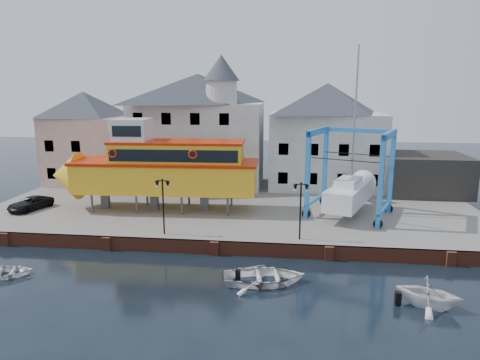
# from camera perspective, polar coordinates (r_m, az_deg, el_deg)

# --- Properties ---
(ground) EXTENTS (140.00, 140.00, 0.00)m
(ground) POSITION_cam_1_polar(r_m,az_deg,el_deg) (30.97, -3.42, -9.92)
(ground) COLOR black
(ground) RESTS_ON ground
(hardstanding) EXTENTS (44.00, 22.00, 1.00)m
(hardstanding) POSITION_cam_1_polar(r_m,az_deg,el_deg) (41.11, -0.73, -3.58)
(hardstanding) COLOR slate
(hardstanding) RESTS_ON ground
(quay_wall) EXTENTS (44.00, 0.47, 1.00)m
(quay_wall) POSITION_cam_1_polar(r_m,az_deg,el_deg) (30.88, -3.39, -8.99)
(quay_wall) COLOR brown
(quay_wall) RESTS_ON ground
(building_pink) EXTENTS (8.00, 7.00, 10.30)m
(building_pink) POSITION_cam_1_polar(r_m,az_deg,el_deg) (52.02, -19.83, 5.34)
(building_pink) COLOR tan
(building_pink) RESTS_ON hardstanding
(building_white_main) EXTENTS (14.00, 8.30, 14.00)m
(building_white_main) POSITION_cam_1_polar(r_m,az_deg,el_deg) (47.90, -5.42, 6.92)
(building_white_main) COLOR #B9B9B9
(building_white_main) RESTS_ON hardstanding
(building_white_right) EXTENTS (12.00, 8.00, 11.20)m
(building_white_right) POSITION_cam_1_polar(r_m,az_deg,el_deg) (47.67, 11.38, 5.81)
(building_white_right) COLOR #B9B9B9
(building_white_right) RESTS_ON hardstanding
(shed_dark) EXTENTS (8.00, 7.00, 4.00)m
(shed_dark) POSITION_cam_1_polar(r_m,az_deg,el_deg) (48.09, 23.34, 0.77)
(shed_dark) COLOR #272523
(shed_dark) RESTS_ON hardstanding
(lamp_post_left) EXTENTS (1.12, 0.32, 4.20)m
(lamp_post_left) POSITION_cam_1_polar(r_m,az_deg,el_deg) (31.73, -10.26, -1.64)
(lamp_post_left) COLOR black
(lamp_post_left) RESTS_ON hardstanding
(lamp_post_right) EXTENTS (1.12, 0.32, 4.20)m
(lamp_post_right) POSITION_cam_1_polar(r_m,az_deg,el_deg) (30.38, 8.11, -2.18)
(lamp_post_right) COLOR black
(lamp_post_right) RESTS_ON hardstanding
(tour_boat) EXTENTS (18.65, 5.08, 8.06)m
(tour_boat) POSITION_cam_1_polar(r_m,az_deg,el_deg) (38.45, -11.46, 1.65)
(tour_boat) COLOR #59595E
(tour_boat) RESTS_ON hardstanding
(travel_lift) EXTENTS (7.95, 9.51, 14.04)m
(travel_lift) POSITION_cam_1_polar(r_m,az_deg,el_deg) (38.03, 14.70, -0.86)
(travel_lift) COLOR #1E5CA9
(travel_lift) RESTS_ON hardstanding
(van) EXTENTS (2.97, 4.44, 1.13)m
(van) POSITION_cam_1_polar(r_m,az_deg,el_deg) (42.56, -26.18, -2.82)
(van) COLOR black
(van) RESTS_ON hardstanding
(motorboat_b) EXTENTS (5.57, 4.42, 1.04)m
(motorboat_b) POSITION_cam_1_polar(r_m,az_deg,el_deg) (26.87, 3.21, -13.49)
(motorboat_b) COLOR white
(motorboat_b) RESTS_ON ground
(motorboat_c) EXTENTS (4.31, 4.06, 1.81)m
(motorboat_c) POSITION_cam_1_polar(r_m,az_deg,el_deg) (26.27, 23.77, -15.19)
(motorboat_c) COLOR white
(motorboat_c) RESTS_ON ground
(motorboat_d) EXTENTS (4.23, 3.58, 0.75)m
(motorboat_d) POSITION_cam_1_polar(r_m,az_deg,el_deg) (31.44, -29.09, -11.15)
(motorboat_d) COLOR white
(motorboat_d) RESTS_ON ground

